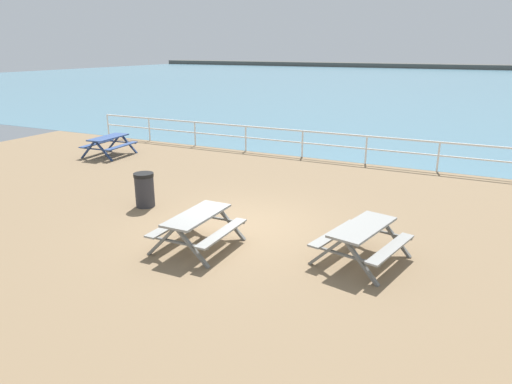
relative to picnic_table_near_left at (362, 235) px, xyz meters
The scene contains 8 objects.
ground_plane 3.33m from the picnic_table_near_left, 169.59° to the left, with size 30.00×24.00×0.20m, color #846B4C.
sea_band 53.44m from the picnic_table_near_left, 93.44° to the left, with size 142.00×90.00×0.01m, color teal.
distant_shoreline 96.39m from the picnic_table_near_left, 91.91° to the left, with size 142.00×6.00×1.80m, color #4C4C47.
seaward_railing 8.94m from the picnic_table_near_left, 111.03° to the left, with size 23.07×0.07×1.08m.
picnic_table_near_left is the anchor object (origin of this frame).
picnic_table_near_right 12.66m from the picnic_table_near_left, 156.33° to the left, with size 1.66×1.91×0.80m.
picnic_table_mid_centre 3.51m from the picnic_table_near_left, 164.98° to the right, with size 1.55×1.81×0.80m.
litter_bin 6.26m from the picnic_table_near_left, behind, with size 0.55×0.55×0.95m.
Camera 1 is at (5.13, -9.34, 4.23)m, focal length 32.41 mm.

